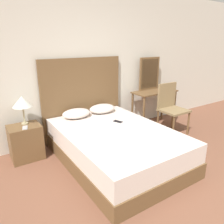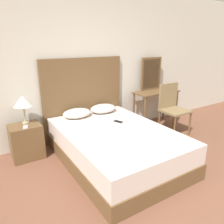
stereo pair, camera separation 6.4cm
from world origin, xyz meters
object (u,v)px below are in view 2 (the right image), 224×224
Objects in this scene: bed at (116,145)px; table_lamp at (23,101)px; vanity_desk at (156,98)px; nightstand at (27,141)px; phone_on_nightstand at (26,127)px; chair at (172,105)px; phone_on_bed at (118,122)px.

table_lamp is at bearing 140.57° from bed.
vanity_desk is (2.63, -0.10, -0.28)m from table_lamp.
nightstand is at bearing 179.57° from vanity_desk.
phone_on_nightstand is 0.16× the size of chair.
phone_on_bed is at bearing -22.48° from nightstand.
table_lamp is at bearing 77.40° from phone_on_nightstand.
phone_on_bed reaches higher than bed.
phone_on_bed is 1.48m from nightstand.
chair is (1.52, 0.33, 0.31)m from bed.
phone_on_bed is 1.42m from phone_on_nightstand.
bed is at bearing -167.88° from chair.
chair is (-0.01, -0.47, -0.05)m from vanity_desk.
nightstand is (-1.34, 0.56, -0.24)m from phone_on_bed.
vanity_desk is (1.32, 0.54, 0.10)m from phone_on_bed.
chair is at bearing -91.72° from vanity_desk.
phone_on_nightstand is (-1.13, 0.72, 0.30)m from bed.
table_lamp reaches higher than phone_on_bed.
table_lamp is at bearing 177.89° from vanity_desk.
phone_on_bed is 0.30× the size of nightstand.
phone_on_bed is 0.17× the size of chair.
phone_on_bed is at bearing 50.18° from bed.
bed is 2.14× the size of chair.
table_lamp is at bearing 64.98° from nightstand.
vanity_desk is 0.99× the size of chair.
nightstand is 0.29m from phone_on_nightstand.
phone_on_nightstand is at bearing -91.66° from nightstand.
vanity_desk reaches higher than phone_on_bed.
nightstand is at bearing 88.34° from phone_on_nightstand.
bed is at bearing -36.05° from nightstand.
chair is (1.30, 0.06, 0.05)m from phone_on_bed.
table_lamp reaches higher than nightstand.
bed is 1.77m from vanity_desk.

